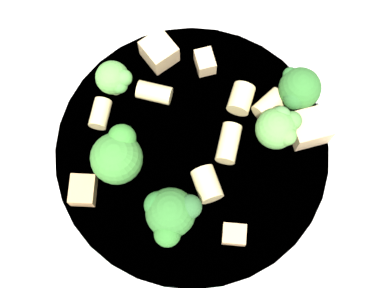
{
  "coord_description": "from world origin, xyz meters",
  "views": [
    {
      "loc": [
        0.1,
        -0.07,
        0.42
      ],
      "look_at": [
        0.0,
        0.0,
        0.04
      ],
      "focal_mm": 50.0,
      "sensor_mm": 36.0,
      "label": 1
    }
  ],
  "objects": [
    {
      "name": "rigatoni_5",
      "position": [
        -0.01,
        0.05,
        0.04
      ],
      "size": [
        0.03,
        0.03,
        0.02
      ],
      "primitive_type": "cylinder",
      "rotation": [
        1.57,
        0.0,
        0.67
      ],
      "color": "#E0C67F",
      "rests_on": "pasta_bowl"
    },
    {
      "name": "rigatoni_0",
      "position": [
        0.01,
        0.07,
        0.04
      ],
      "size": [
        0.02,
        0.03,
        0.02
      ],
      "primitive_type": "cylinder",
      "rotation": [
        1.57,
        0.0,
        0.15
      ],
      "color": "#E0C67F",
      "rests_on": "pasta_bowl"
    },
    {
      "name": "rigatoni_4",
      "position": [
        -0.05,
        -0.0,
        0.04
      ],
      "size": [
        0.03,
        0.03,
        0.01
      ],
      "primitive_type": "cylinder",
      "rotation": [
        1.57,
        0.0,
        2.3
      ],
      "color": "#E0C67F",
      "rests_on": "pasta_bowl"
    },
    {
      "name": "rigatoni_1",
      "position": [
        0.03,
        -0.01,
        0.04
      ],
      "size": [
        0.03,
        0.02,
        0.02
      ],
      "primitive_type": "cylinder",
      "rotation": [
        1.57,
        0.0,
        1.31
      ],
      "color": "#E0C67F",
      "rests_on": "pasta_bowl"
    },
    {
      "name": "chicken_chunk_4",
      "position": [
        -0.05,
        0.05,
        0.04
      ],
      "size": [
        0.02,
        0.02,
        0.01
      ],
      "primitive_type": "cube",
      "rotation": [
        0.0,
        0.0,
        2.8
      ],
      "color": "tan",
      "rests_on": "pasta_bowl"
    },
    {
      "name": "rigatoni_3",
      "position": [
        -0.06,
        -0.04,
        0.04
      ],
      "size": [
        0.03,
        0.03,
        0.01
      ],
      "primitive_type": "cylinder",
      "rotation": [
        1.57,
        0.0,
        0.79
      ],
      "color": "#E0C67F",
      "rests_on": "pasta_bowl"
    },
    {
      "name": "chicken_chunk_1",
      "position": [
        -0.08,
        0.02,
        0.04
      ],
      "size": [
        0.03,
        0.02,
        0.02
      ],
      "primitive_type": "cube",
      "rotation": [
        0.0,
        0.0,
        0.05
      ],
      "color": "tan",
      "rests_on": "pasta_bowl"
    },
    {
      "name": "chicken_chunk_0",
      "position": [
        0.07,
        -0.01,
        0.03
      ],
      "size": [
        0.02,
        0.02,
        0.01
      ],
      "primitive_type": "cube",
      "rotation": [
        0.0,
        0.0,
        0.88
      ],
      "color": "tan",
      "rests_on": "pasta_bowl"
    },
    {
      "name": "pasta_bowl",
      "position": [
        0.0,
        0.0,
        0.02
      ],
      "size": [
        0.23,
        0.23,
        0.03
      ],
      "color": "silver",
      "rests_on": "ground_plane"
    },
    {
      "name": "broccoli_floret_2",
      "position": [
        -0.07,
        -0.02,
        0.05
      ],
      "size": [
        0.03,
        0.03,
        0.03
      ],
      "color": "#93B766",
      "rests_on": "pasta_bowl"
    },
    {
      "name": "rigatoni_2",
      "position": [
        0.01,
        0.02,
        0.04
      ],
      "size": [
        0.03,
        0.03,
        0.01
      ],
      "primitive_type": "cylinder",
      "rotation": [
        1.57,
        0.0,
        0.75
      ],
      "color": "#E0C67F",
      "rests_on": "pasta_bowl"
    },
    {
      "name": "ground_plane",
      "position": [
        0.0,
        0.0,
        0.0
      ],
      "size": [
        2.0,
        2.0,
        0.0
      ],
      "primitive_type": "plane",
      "color": "#BCB29E"
    },
    {
      "name": "chicken_chunk_3",
      "position": [
        -0.02,
        -0.08,
        0.04
      ],
      "size": [
        0.03,
        0.03,
        0.01
      ],
      "primitive_type": "cube",
      "rotation": [
        0.0,
        0.0,
        2.5
      ],
      "color": "tan",
      "rests_on": "pasta_bowl"
    },
    {
      "name": "chicken_chunk_2",
      "position": [
        0.04,
        0.08,
        0.04
      ],
      "size": [
        0.03,
        0.03,
        0.02
      ],
      "primitive_type": "cube",
      "rotation": [
        0.0,
        0.0,
        1.24
      ],
      "color": "tan",
      "rests_on": "pasta_bowl"
    },
    {
      "name": "broccoli_floret_3",
      "position": [
        0.03,
        0.06,
        0.05
      ],
      "size": [
        0.03,
        0.03,
        0.03
      ],
      "color": "#9EC175",
      "rests_on": "pasta_bowl"
    },
    {
      "name": "broccoli_floret_0",
      "position": [
        -0.02,
        -0.05,
        0.05
      ],
      "size": [
        0.04,
        0.04,
        0.04
      ],
      "color": "#9EC175",
      "rests_on": "pasta_bowl"
    },
    {
      "name": "broccoli_floret_1",
      "position": [
        0.04,
        -0.04,
        0.05
      ],
      "size": [
        0.04,
        0.04,
        0.04
      ],
      "color": "#93B766",
      "rests_on": "pasta_bowl"
    },
    {
      "name": "broccoli_floret_4",
      "position": [
        0.01,
        0.09,
        0.05
      ],
      "size": [
        0.03,
        0.03,
        0.04
      ],
      "color": "#84AD60",
      "rests_on": "pasta_bowl"
    }
  ]
}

